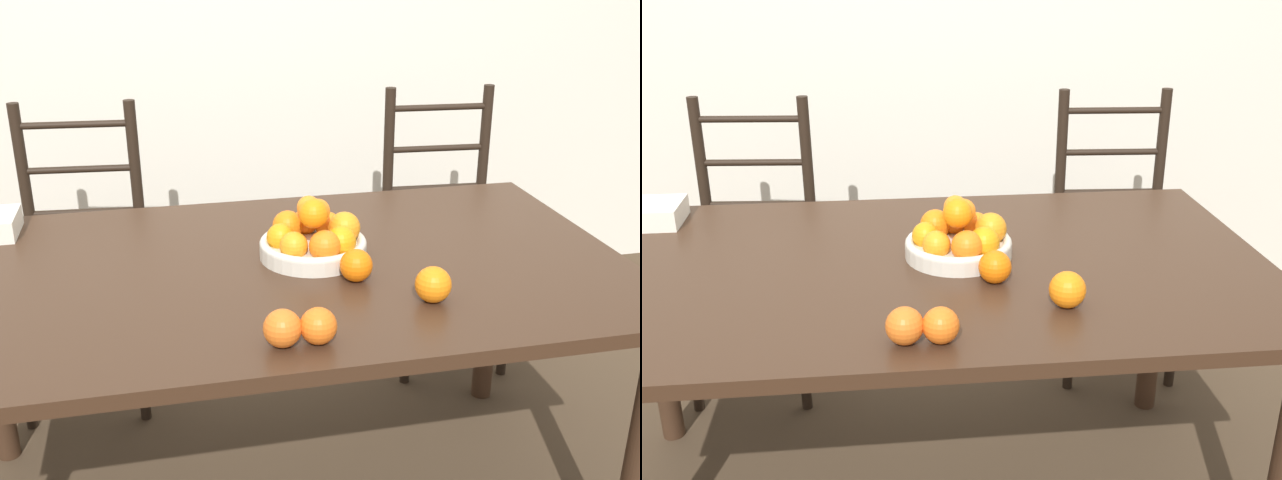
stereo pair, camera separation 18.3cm
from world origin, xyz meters
The scene contains 9 objects.
wall_back centered at (0.00, 1.52, 1.30)m, with size 8.00×0.06×2.60m.
dining_table centered at (0.00, 0.00, 0.69)m, with size 1.79×1.03×0.78m.
fruit_bowl centered at (0.11, 0.03, 0.83)m, with size 0.28×0.28×0.17m.
orange_loose_0 centered at (0.32, -0.28, 0.82)m, with size 0.08×0.08×0.08m.
orange_loose_1 centered at (-0.05, -0.41, 0.82)m, with size 0.08×0.08×0.08m.
orange_loose_2 centered at (0.02, -0.41, 0.82)m, with size 0.08×0.08×0.08m.
orange_loose_3 centered at (0.17, -0.14, 0.82)m, with size 0.08×0.08×0.08m.
chair_left centered at (-0.55, 0.78, 0.49)m, with size 0.45×0.43×1.04m.
chair_right centered at (0.77, 0.78, 0.49)m, with size 0.44×0.43×1.04m.
Camera 1 is at (-0.26, -1.71, 1.54)m, focal length 42.00 mm.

